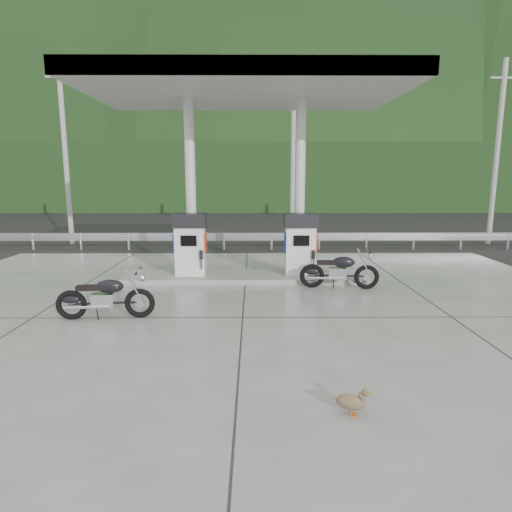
{
  "coord_description": "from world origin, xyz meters",
  "views": [
    {
      "loc": [
        0.22,
        -9.77,
        2.96
      ],
      "look_at": [
        0.3,
        1.0,
        1.0
      ],
      "focal_mm": 30.0,
      "sensor_mm": 36.0,
      "label": 1
    }
  ],
  "objects_px": {
    "motorcycle_left": "(105,298)",
    "duck": "(351,402)",
    "gas_pump_right": "(300,244)",
    "gas_pump_left": "(190,244)",
    "motorcycle_right": "(339,271)"
  },
  "relations": [
    {
      "from": "motorcycle_left",
      "to": "duck",
      "type": "height_order",
      "value": "motorcycle_left"
    },
    {
      "from": "gas_pump_right",
      "to": "duck",
      "type": "relative_size",
      "value": 3.96
    },
    {
      "from": "duck",
      "to": "gas_pump_right",
      "type": "bearing_deg",
      "value": 109.1
    },
    {
      "from": "duck",
      "to": "gas_pump_left",
      "type": "bearing_deg",
      "value": 132.9
    },
    {
      "from": "duck",
      "to": "motorcycle_left",
      "type": "bearing_deg",
      "value": 159.08
    },
    {
      "from": "motorcycle_left",
      "to": "motorcycle_right",
      "type": "distance_m",
      "value": 6.01
    },
    {
      "from": "motorcycle_left",
      "to": "duck",
      "type": "relative_size",
      "value": 4.22
    },
    {
      "from": "gas_pump_right",
      "to": "gas_pump_left",
      "type": "bearing_deg",
      "value": 180.0
    },
    {
      "from": "gas_pump_left",
      "to": "motorcycle_left",
      "type": "bearing_deg",
      "value": -110.43
    },
    {
      "from": "gas_pump_left",
      "to": "motorcycle_left",
      "type": "height_order",
      "value": "gas_pump_left"
    },
    {
      "from": "gas_pump_left",
      "to": "duck",
      "type": "distance_m",
      "value": 7.98
    },
    {
      "from": "motorcycle_right",
      "to": "duck",
      "type": "distance_m",
      "value": 6.42
    },
    {
      "from": "gas_pump_left",
      "to": "duck",
      "type": "xyz_separation_m",
      "value": [
        3.05,
        -7.32,
        -0.89
      ]
    },
    {
      "from": "gas_pump_left",
      "to": "motorcycle_left",
      "type": "xyz_separation_m",
      "value": [
        -1.31,
        -3.51,
        -0.6
      ]
    },
    {
      "from": "motorcycle_left",
      "to": "motorcycle_right",
      "type": "height_order",
      "value": "motorcycle_right"
    }
  ]
}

